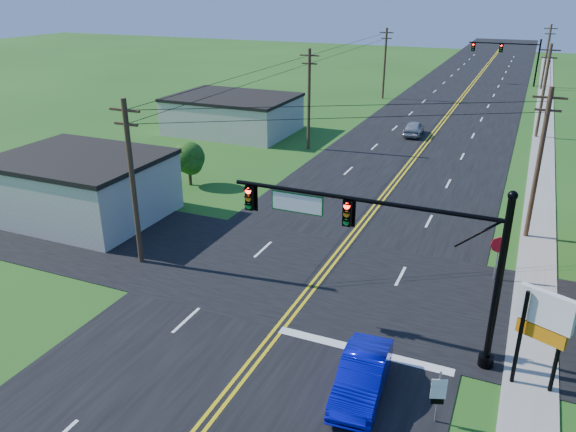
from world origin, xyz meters
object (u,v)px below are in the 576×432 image
at_px(signal_mast_main, 384,240).
at_px(blue_car, 362,377).
at_px(signal_mast_far, 507,54).
at_px(route_sign, 438,394).
at_px(stop_sign, 498,249).

distance_m(signal_mast_main, blue_car, 5.36).
relative_size(signal_mast_far, route_sign, 5.10).
height_order(signal_mast_far, route_sign, signal_mast_far).
relative_size(signal_mast_main, route_sign, 5.25).
bearing_deg(stop_sign, route_sign, -113.37).
bearing_deg(stop_sign, blue_car, -127.26).
bearing_deg(route_sign, blue_car, 151.75).
height_order(signal_mast_main, route_sign, signal_mast_main).
distance_m(signal_mast_far, stop_sign, 64.60).
xyz_separation_m(blue_car, stop_sign, (3.80, 11.14, 1.01)).
relative_size(signal_mast_main, signal_mast_far, 1.03).
bearing_deg(signal_mast_main, route_sign, -51.52).
xyz_separation_m(signal_mast_far, route_sign, (3.06, -75.98, -3.29)).
bearing_deg(stop_sign, signal_mast_main, -137.18).
xyz_separation_m(signal_mast_far, stop_sign, (4.06, -64.41, -2.78)).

